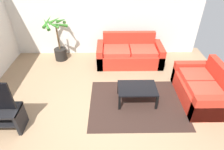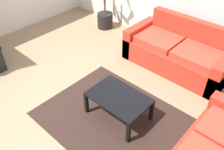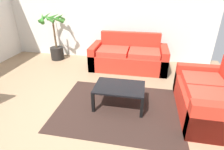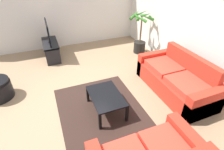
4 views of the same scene
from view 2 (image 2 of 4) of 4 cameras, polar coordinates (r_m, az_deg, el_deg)
name	(u,v)px [view 2 (image 2 of 4)]	position (r m, az deg, el deg)	size (l,w,h in m)	color
ground_plane	(62,110)	(3.97, -11.89, -8.14)	(6.60, 6.60, 0.00)	#937556
couch_main	(178,53)	(4.79, 15.37, 5.03)	(1.98, 0.90, 0.90)	red
coffee_table	(119,99)	(3.56, 1.59, -5.77)	(0.89, 0.60, 0.40)	black
area_rug	(114,119)	(3.76, 0.48, -10.33)	(2.20, 1.70, 0.01)	black
potted_palm	(105,5)	(5.98, -1.78, 16.28)	(0.78, 0.74, 1.37)	black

